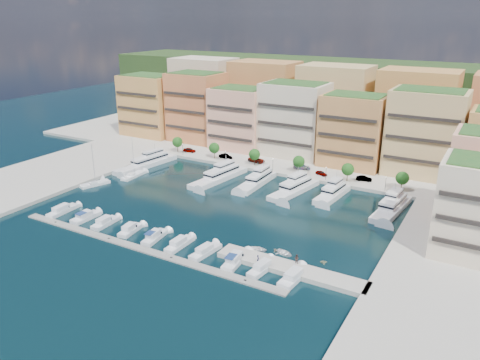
{
  "coord_description": "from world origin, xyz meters",
  "views": [
    {
      "loc": [
        62.32,
        -98.97,
        49.12
      ],
      "look_at": [
        2.21,
        5.95,
        6.0
      ],
      "focal_mm": 35.0,
      "sensor_mm": 36.0,
      "label": 1
    }
  ],
  "objects_px": {
    "yacht_5": "(333,193)",
    "person_1": "(297,259)",
    "cruiser_0": "(62,211)",
    "cruiser_9": "(294,277)",
    "sailboat_1": "(95,184)",
    "car_1": "(226,156)",
    "lamppost_1": "(225,155)",
    "lamppost_3": "(326,171)",
    "lamppost_2": "(273,162)",
    "car_2": "(257,160)",
    "yacht_4": "(295,188)",
    "cruiser_6": "(205,252)",
    "cruiser_7": "(235,260)",
    "cruiser_3": "(130,230)",
    "tree_5": "(402,178)",
    "yacht_0": "(148,163)",
    "tree_0": "(177,142)",
    "tree_1": "(214,148)",
    "yacht_6": "(392,206)",
    "cruiser_4": "(155,237)",
    "cruiser_8": "(263,268)",
    "person_0": "(258,259)",
    "yacht_3": "(257,180)",
    "cruiser_2": "(105,223)",
    "tender_0": "(259,249)",
    "car_3": "(302,167)",
    "tree_3": "(299,162)",
    "tender_1": "(276,250)",
    "tender_2": "(285,253)",
    "lamppost_4": "(386,181)",
    "cruiser_1": "(85,217)",
    "cruiser_5": "(180,244)",
    "car_5": "(364,179)",
    "sailboat_2": "(134,176)",
    "yacht_2": "(220,176)",
    "tree_2": "(254,154)",
    "tree_4": "(348,169)"
  },
  "relations": [
    {
      "from": "yacht_5",
      "to": "person_1",
      "type": "distance_m",
      "value": 42.0
    },
    {
      "from": "cruiser_0",
      "to": "cruiser_9",
      "type": "height_order",
      "value": "same"
    },
    {
      "from": "sailboat_1",
      "to": "car_1",
      "type": "distance_m",
      "value": 45.98
    },
    {
      "from": "sailboat_1",
      "to": "car_1",
      "type": "xyz_separation_m",
      "value": [
        21.76,
        40.48,
        1.53
      ]
    },
    {
      "from": "lamppost_1",
      "to": "lamppost_3",
      "type": "distance_m",
      "value": 36.0
    },
    {
      "from": "lamppost_2",
      "to": "car_2",
      "type": "height_order",
      "value": "lamppost_2"
    },
    {
      "from": "lamppost_1",
      "to": "yacht_4",
      "type": "height_order",
      "value": "yacht_4"
    },
    {
      "from": "cruiser_6",
      "to": "cruiser_7",
      "type": "relative_size",
      "value": 0.95
    },
    {
      "from": "cruiser_3",
      "to": "sailboat_1",
      "type": "height_order",
      "value": "sailboat_1"
    },
    {
      "from": "tree_5",
      "to": "yacht_0",
      "type": "relative_size",
      "value": 0.22
    },
    {
      "from": "tree_0",
      "to": "tree_1",
      "type": "height_order",
      "value": "same"
    },
    {
      "from": "yacht_6",
      "to": "cruiser_3",
      "type": "height_order",
      "value": "yacht_6"
    },
    {
      "from": "cruiser_4",
      "to": "car_1",
      "type": "height_order",
      "value": "car_1"
    },
    {
      "from": "cruiser_8",
      "to": "person_0",
      "type": "relative_size",
      "value": 4.72
    },
    {
      "from": "tree_0",
      "to": "cruiser_9",
      "type": "relative_size",
      "value": 0.63
    },
    {
      "from": "yacht_4",
      "to": "cruiser_3",
      "type": "distance_m",
      "value": 49.88
    },
    {
      "from": "yacht_3",
      "to": "cruiser_9",
      "type": "height_order",
      "value": "yacht_3"
    },
    {
      "from": "cruiser_2",
      "to": "cruiser_6",
      "type": "relative_size",
      "value": 0.88
    },
    {
      "from": "cruiser_2",
      "to": "cruiser_7",
      "type": "xyz_separation_m",
      "value": [
        37.2,
        -0.04,
        0.02
      ]
    },
    {
      "from": "tender_0",
      "to": "car_3",
      "type": "distance_m",
      "value": 56.44
    },
    {
      "from": "tree_3",
      "to": "tender_1",
      "type": "xyz_separation_m",
      "value": [
        15.91,
        -49.59,
        -4.35
      ]
    },
    {
      "from": "yacht_6",
      "to": "sailboat_1",
      "type": "bearing_deg",
      "value": -163.13
    },
    {
      "from": "cruiser_7",
      "to": "tender_2",
      "type": "xyz_separation_m",
      "value": [
        7.5,
        8.26,
        -0.15
      ]
    },
    {
      "from": "lamppost_4",
      "to": "cruiser_2",
      "type": "xyz_separation_m",
      "value": [
        -54.62,
        -55.78,
        -3.28
      ]
    },
    {
      "from": "cruiser_1",
      "to": "cruiser_3",
      "type": "bearing_deg",
      "value": 0.1
    },
    {
      "from": "yacht_5",
      "to": "cruiser_5",
      "type": "xyz_separation_m",
      "value": [
        -19.61,
        -46.06,
        -0.66
      ]
    },
    {
      "from": "cruiser_8",
      "to": "person_0",
      "type": "distance_m",
      "value": 2.06
    },
    {
      "from": "yacht_4",
      "to": "car_5",
      "type": "height_order",
      "value": "yacht_4"
    },
    {
      "from": "sailboat_1",
      "to": "lamppost_3",
      "type": "bearing_deg",
      "value": 31.43
    },
    {
      "from": "yacht_3",
      "to": "sailboat_2",
      "type": "relative_size",
      "value": 1.48
    },
    {
      "from": "yacht_0",
      "to": "person_1",
      "type": "height_order",
      "value": "yacht_0"
    },
    {
      "from": "tree_3",
      "to": "sailboat_2",
      "type": "distance_m",
      "value": 52.9
    },
    {
      "from": "lamppost_3",
      "to": "cruiser_0",
      "type": "bearing_deg",
      "value": -132.89
    },
    {
      "from": "tree_0",
      "to": "tree_3",
      "type": "relative_size",
      "value": 1.0
    },
    {
      "from": "yacht_3",
      "to": "person_1",
      "type": "bearing_deg",
      "value": -53.0
    },
    {
      "from": "cruiser_6",
      "to": "person_1",
      "type": "relative_size",
      "value": 4.53
    },
    {
      "from": "lamppost_2",
      "to": "yacht_0",
      "type": "bearing_deg",
      "value": -161.22
    },
    {
      "from": "car_2",
      "to": "cruiser_1",
      "type": "bearing_deg",
      "value": 176.91
    },
    {
      "from": "tree_1",
      "to": "yacht_6",
      "type": "xyz_separation_m",
      "value": [
        64.69,
        -13.9,
        -3.53
      ]
    },
    {
      "from": "cruiser_0",
      "to": "yacht_4",
      "type": "bearing_deg",
      "value": 43.32
    },
    {
      "from": "tender_1",
      "to": "car_2",
      "type": "height_order",
      "value": "car_2"
    },
    {
      "from": "yacht_2",
      "to": "cruiser_9",
      "type": "xyz_separation_m",
      "value": [
        43.68,
        -42.67,
        -0.66
      ]
    },
    {
      "from": "cruiser_9",
      "to": "car_2",
      "type": "distance_m",
      "value": 73.56
    },
    {
      "from": "cruiser_0",
      "to": "car_2",
      "type": "bearing_deg",
      "value": 67.81
    },
    {
      "from": "tree_2",
      "to": "cruiser_9",
      "type": "height_order",
      "value": "tree_2"
    },
    {
      "from": "yacht_3",
      "to": "sailboat_1",
      "type": "bearing_deg",
      "value": -148.85
    },
    {
      "from": "lamppost_2",
      "to": "tree_0",
      "type": "bearing_deg",
      "value": 176.71
    },
    {
      "from": "tree_4",
      "to": "tender_0",
      "type": "bearing_deg",
      "value": -93.97
    },
    {
      "from": "cruiser_1",
      "to": "sailboat_2",
      "type": "relative_size",
      "value": 0.59
    },
    {
      "from": "sailboat_2",
      "to": "tree_2",
      "type": "bearing_deg",
      "value": 43.03
    }
  ]
}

